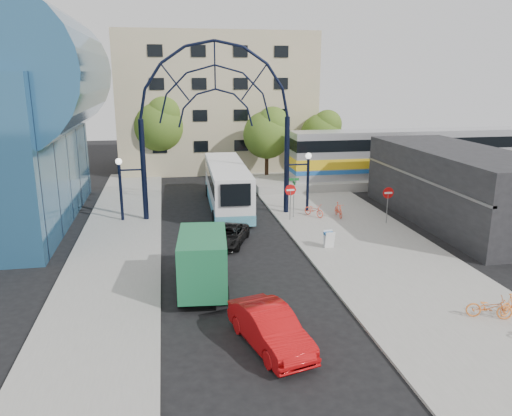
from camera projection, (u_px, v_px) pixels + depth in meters
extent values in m
plane|color=black|center=(251.00, 301.00, 22.34)|extent=(120.00, 120.00, 0.00)
cube|color=gray|center=(382.00, 258.00, 27.52)|extent=(8.00, 56.00, 0.12)
cube|color=gray|center=(114.00, 262.00, 26.90)|extent=(5.00, 50.00, 0.12)
cylinder|color=black|center=(144.00, 171.00, 33.87)|extent=(0.36, 0.36, 7.00)
cylinder|color=black|center=(287.00, 166.00, 35.61)|extent=(0.36, 0.36, 7.00)
cylinder|color=black|center=(121.00, 193.00, 33.98)|extent=(0.20, 0.20, 4.00)
cylinder|color=black|center=(308.00, 186.00, 36.28)|extent=(0.20, 0.20, 4.00)
sphere|color=white|center=(119.00, 161.00, 33.42)|extent=(0.44, 0.44, 0.44)
sphere|color=white|center=(309.00, 156.00, 35.71)|extent=(0.44, 0.44, 0.44)
cylinder|color=slate|center=(290.00, 204.00, 34.26)|extent=(0.06, 0.06, 2.20)
cylinder|color=red|center=(290.00, 190.00, 34.01)|extent=(0.80, 0.04, 0.80)
cube|color=white|center=(291.00, 190.00, 33.98)|extent=(0.55, 0.02, 0.12)
cylinder|color=slate|center=(387.00, 207.00, 33.44)|extent=(0.06, 0.06, 2.20)
cylinder|color=red|center=(388.00, 193.00, 33.18)|extent=(0.76, 0.04, 0.76)
cube|color=white|center=(388.00, 193.00, 33.15)|extent=(0.55, 0.02, 0.12)
cylinder|color=slate|center=(294.00, 198.00, 34.83)|extent=(0.05, 0.05, 2.80)
cube|color=#146626|center=(294.00, 179.00, 34.49)|extent=(0.70, 0.03, 0.18)
cube|color=#146626|center=(294.00, 183.00, 34.56)|extent=(0.03, 0.70, 0.18)
cube|color=white|center=(330.00, 240.00, 28.67)|extent=(0.55, 0.26, 0.99)
cube|color=white|center=(328.00, 238.00, 29.00)|extent=(0.55, 0.26, 0.99)
cube|color=#1E59A5|center=(329.00, 234.00, 28.75)|extent=(0.55, 0.42, 0.14)
cylinder|color=#28577C|center=(27.00, 72.00, 31.93)|extent=(9.00, 16.00, 9.00)
cube|color=black|center=(457.00, 186.00, 33.98)|extent=(6.00, 16.00, 5.00)
cube|color=#C7B08A|center=(214.00, 102.00, 54.14)|extent=(20.00, 12.00, 14.00)
cube|color=gray|center=(422.00, 179.00, 46.62)|extent=(32.00, 5.00, 0.80)
cube|color=#B7B7BC|center=(424.00, 152.00, 45.97)|extent=(25.00, 3.00, 4.20)
cube|color=gold|center=(423.00, 159.00, 46.13)|extent=(25.10, 3.05, 0.90)
cube|color=black|center=(425.00, 142.00, 45.72)|extent=(25.05, 3.05, 1.00)
cube|color=#1E59A5|center=(423.00, 166.00, 46.31)|extent=(25.10, 3.05, 0.35)
cylinder|color=#382314|center=(267.00, 167.00, 47.77)|extent=(0.36, 0.36, 2.52)
sphere|color=#2D5C18|center=(267.00, 135.00, 46.97)|extent=(4.48, 4.48, 4.48)
sphere|color=#2D5C18|center=(273.00, 123.00, 46.48)|extent=(3.08, 3.08, 3.08)
cylinder|color=#382314|center=(161.00, 162.00, 49.79)|extent=(0.36, 0.36, 2.88)
sphere|color=#2D5C18|center=(159.00, 126.00, 48.88)|extent=(5.12, 5.12, 5.12)
sphere|color=#2D5C18|center=(163.00, 113.00, 48.35)|extent=(3.52, 3.52, 3.52)
cylinder|color=#382314|center=(320.00, 163.00, 50.73)|extent=(0.36, 0.36, 2.34)
sphere|color=#2D5C18|center=(321.00, 135.00, 49.99)|extent=(4.16, 4.16, 4.16)
sphere|color=#2D5C18|center=(327.00, 124.00, 49.53)|extent=(2.86, 2.86, 2.86)
cube|color=white|center=(227.00, 184.00, 37.80)|extent=(3.03, 12.02, 3.01)
cube|color=#59ADC6|center=(227.00, 200.00, 38.12)|extent=(3.06, 12.02, 0.73)
cube|color=black|center=(227.00, 176.00, 37.64)|extent=(3.07, 11.79, 0.93)
cube|color=black|center=(236.00, 195.00, 31.88)|extent=(1.96, 0.21, 1.45)
cube|color=black|center=(221.00, 171.00, 43.50)|extent=(2.49, 0.27, 1.66)
cylinder|color=black|center=(208.00, 191.00, 41.49)|extent=(0.32, 1.01, 1.00)
cylinder|color=black|center=(239.00, 190.00, 41.86)|extent=(0.32, 1.01, 1.00)
cylinder|color=black|center=(214.00, 217.00, 33.73)|extent=(0.32, 1.01, 1.00)
cylinder|color=black|center=(252.00, 216.00, 34.10)|extent=(0.32, 1.01, 1.00)
cube|color=black|center=(204.00, 255.00, 25.26)|extent=(2.21, 2.29, 1.94)
cube|color=black|center=(204.00, 241.00, 26.17)|extent=(1.76, 0.25, 0.88)
cube|color=#1A663D|center=(203.00, 261.00, 22.53)|extent=(2.48, 4.23, 2.47)
cylinder|color=black|center=(184.00, 268.00, 25.06)|extent=(0.31, 0.86, 0.85)
cylinder|color=black|center=(224.00, 267.00, 25.23)|extent=(0.31, 0.86, 0.85)
cylinder|color=black|center=(180.00, 297.00, 21.75)|extent=(0.31, 0.86, 0.85)
cylinder|color=black|center=(226.00, 296.00, 21.93)|extent=(0.31, 0.86, 0.85)
imported|color=black|center=(228.00, 235.00, 29.70)|extent=(3.26, 4.52, 1.14)
imported|color=#B50B0D|center=(270.00, 328.00, 18.44)|extent=(2.73, 4.84, 1.51)
imported|color=#FC4E32|center=(314.00, 210.00, 35.24)|extent=(1.42, 1.79, 0.91)
imported|color=#E0472C|center=(338.00, 210.00, 35.09)|extent=(0.55, 1.70, 1.01)
imported|color=orange|center=(489.00, 307.00, 20.44)|extent=(1.91, 1.25, 0.95)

